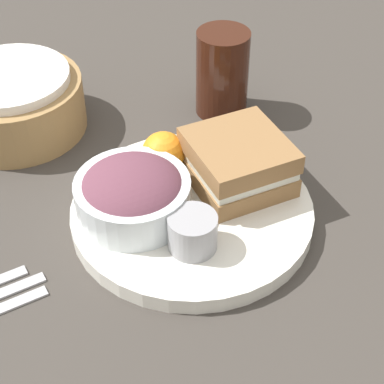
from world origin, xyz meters
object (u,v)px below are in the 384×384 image
object	(u,v)px
plate	(192,212)
dressing_cup	(193,232)
drink_glass	(222,73)
salad_bowl	(133,194)
bread_basket	(13,102)
sandwich	(238,162)

from	to	relation	value
plate	dressing_cup	size ratio (longest dim) A/B	5.26
drink_glass	salad_bowl	bearing A→B (deg)	-161.24
bread_basket	drink_glass	bearing A→B (deg)	-38.25
sandwich	drink_glass	distance (m)	0.17
drink_glass	bread_basket	xyz separation A→B (m)	(-0.21, 0.17, -0.02)
salad_bowl	drink_glass	distance (m)	0.24
dressing_cup	drink_glass	xyz separation A→B (m)	(0.22, 0.16, 0.02)
bread_basket	sandwich	bearing A→B (deg)	-72.05
sandwich	salad_bowl	xyz separation A→B (m)	(-0.11, 0.05, -0.00)
salad_bowl	dressing_cup	size ratio (longest dim) A/B	2.44
dressing_cup	bread_basket	distance (m)	0.33
plate	dressing_cup	bearing A→B (deg)	-136.09
sandwich	drink_glass	size ratio (longest dim) A/B	1.18
drink_glass	bread_basket	size ratio (longest dim) A/B	0.64
sandwich	bread_basket	xyz separation A→B (m)	(-0.10, 0.29, -0.01)
drink_glass	bread_basket	distance (m)	0.27
bread_basket	salad_bowl	bearing A→B (deg)	-94.45
dressing_cup	bread_basket	xyz separation A→B (m)	(0.01, 0.33, -0.00)
salad_bowl	bread_basket	size ratio (longest dim) A/B	0.69
plate	drink_glass	xyz separation A→B (m)	(0.18, 0.12, 0.05)
sandwich	dressing_cup	world-z (taller)	sandwich
plate	bread_basket	size ratio (longest dim) A/B	1.48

